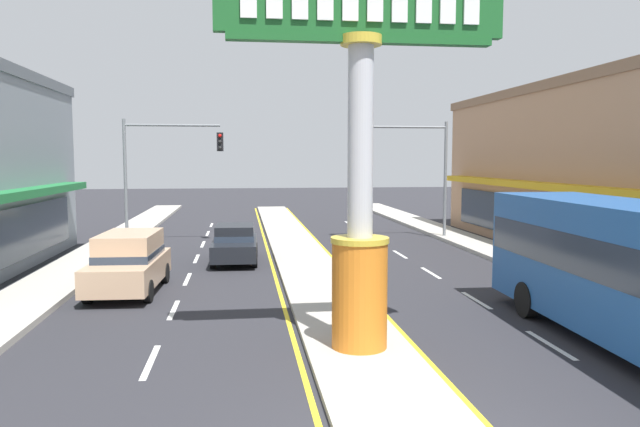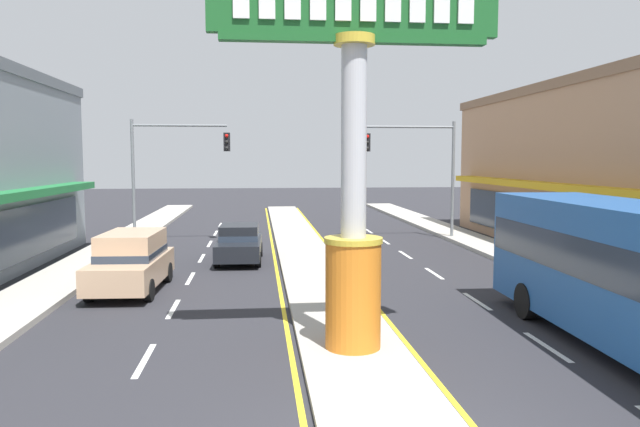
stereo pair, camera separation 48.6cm
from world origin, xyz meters
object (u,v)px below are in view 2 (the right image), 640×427
object	(u,v)px
storefront_right	(621,168)
traffic_light_left_side	(169,159)
traffic_light_right_side	(421,159)
district_sign	(354,172)
suv_far_right_lane	(132,261)
sedan_near_left_lane	(239,243)

from	to	relation	value
storefront_right	traffic_light_left_side	world-z (taller)	storefront_right
traffic_light_left_side	traffic_light_right_side	distance (m)	12.81
district_sign	traffic_light_left_side	xyz separation A→B (m)	(-6.40, 17.78, 0.28)
storefront_right	traffic_light_right_side	world-z (taller)	storefront_right
traffic_light_right_side	suv_far_right_lane	bearing A→B (deg)	-138.74
district_sign	storefront_right	bearing A→B (deg)	42.14
traffic_light_right_side	suv_far_right_lane	size ratio (longest dim) A/B	1.32
district_sign	storefront_right	xyz separation A→B (m)	(14.26, 12.90, -0.11)
traffic_light_left_side	traffic_light_right_side	size ratio (longest dim) A/B	1.00
suv_far_right_lane	storefront_right	bearing A→B (deg)	16.29
suv_far_right_lane	sedan_near_left_lane	bearing A→B (deg)	57.88
sedan_near_left_lane	traffic_light_left_side	bearing A→B (deg)	122.73
district_sign	suv_far_right_lane	size ratio (longest dim) A/B	1.71
storefront_right	traffic_light_left_side	size ratio (longest dim) A/B	3.70
district_sign	suv_far_right_lane	world-z (taller)	district_sign
storefront_right	traffic_light_left_side	distance (m)	21.24
traffic_light_left_side	traffic_light_right_side	bearing A→B (deg)	0.66
district_sign	sedan_near_left_lane	size ratio (longest dim) A/B	1.84
traffic_light_left_side	suv_far_right_lane	world-z (taller)	traffic_light_left_side
storefront_right	suv_far_right_lane	size ratio (longest dim) A/B	4.89
district_sign	suv_far_right_lane	bearing A→B (deg)	131.35
traffic_light_left_side	district_sign	bearing A→B (deg)	-70.20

